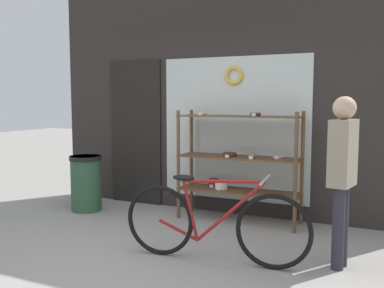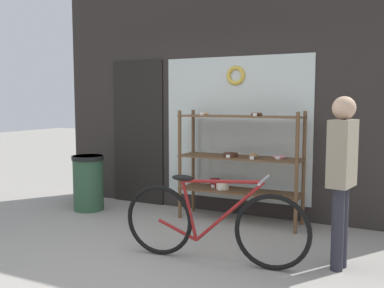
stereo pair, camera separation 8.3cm
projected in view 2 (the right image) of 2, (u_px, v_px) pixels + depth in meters
name	position (u px, v px, depth m)	size (l,w,h in m)	color
ground_plane	(131.00, 268.00, 3.91)	(30.00, 30.00, 0.00)	gray
storefront_facade	(221.00, 78.00, 5.74)	(5.08, 0.13, 3.76)	#2D2826
display_case	(239.00, 159.00, 5.35)	(1.54, 0.44, 1.40)	brown
bicycle	(212.00, 223.00, 4.02)	(1.81, 0.46, 0.83)	black
pedestrian	(342.00, 170.00, 3.81)	(0.24, 0.35, 1.56)	#282833
trash_bin	(88.00, 181.00, 5.95)	(0.44, 0.44, 0.77)	#2D5138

